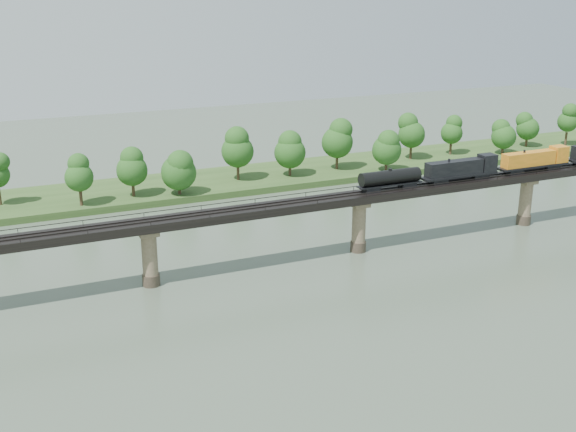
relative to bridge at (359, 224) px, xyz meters
name	(u,v)px	position (x,y,z in m)	size (l,w,h in m)	color
ground	(452,314)	(0.00, -30.00, -5.46)	(400.00, 400.00, 0.00)	#3D4C3C
far_bank	(254,178)	(0.00, 55.00, -4.66)	(300.00, 24.00, 1.60)	#2B481C
bridge	(359,224)	(0.00, 0.00, 0.00)	(236.00, 30.00, 11.50)	#473A2D
bridge_superstructure	(360,192)	(0.00, 0.00, 6.33)	(220.00, 4.90, 0.75)	black
far_treeline	(228,155)	(-8.21, 50.52, 3.37)	(289.06, 17.54, 13.60)	#382619
freight_train	(510,163)	(34.95, 0.00, 8.29)	(68.32, 2.66, 4.70)	black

